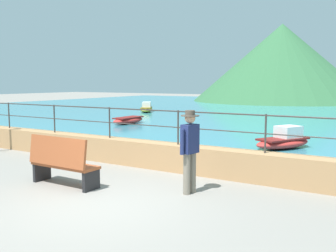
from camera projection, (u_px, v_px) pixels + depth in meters
ground_plane at (96, 204)px, 7.13m from camera, size 120.00×120.00×0.00m
promenade_wall at (178, 158)px, 9.82m from camera, size 20.00×0.56×0.70m
railing at (178, 120)px, 9.70m from camera, size 18.44×0.04×0.90m
lake_water at (321, 112)px, 29.13m from camera, size 64.00×44.32×0.06m
hill_main at (281, 63)px, 44.58m from camera, size 20.94×20.94×9.19m
bench_main at (62, 162)px, 8.34m from camera, size 1.71×0.58×1.13m
person_walking at (190, 147)px, 7.74m from camera, size 0.38×0.56×1.75m
boat_1 at (146, 108)px, 28.49m from camera, size 1.89×2.45×0.76m
boat_2 at (284, 141)px, 12.83m from camera, size 1.90×2.45×0.76m
boat_4 at (128, 120)px, 20.51m from camera, size 0.96×2.32×0.36m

